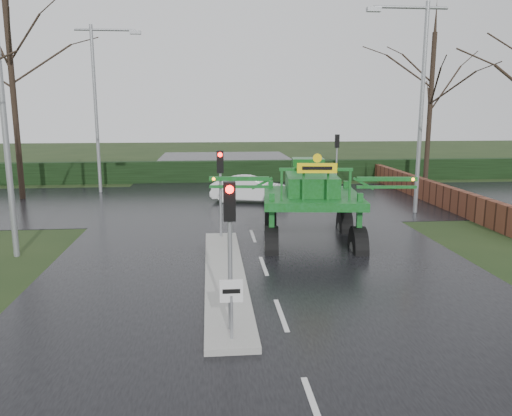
{
  "coord_description": "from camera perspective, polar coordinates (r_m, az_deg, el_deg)",
  "views": [
    {
      "loc": [
        -1.73,
        -11.57,
        5.02
      ],
      "look_at": [
        -0.27,
        3.8,
        2.0
      ],
      "focal_mm": 35.0,
      "sensor_mm": 36.0,
      "label": 1
    }
  ],
  "objects": [
    {
      "name": "street_light_right",
      "position": [
        25.59,
        17.86,
        12.72
      ],
      "size": [
        3.85,
        0.3,
        10.0
      ],
      "color": "gray",
      "rests_on": "ground"
    },
    {
      "name": "ground",
      "position": [
        12.73,
        2.89,
        -12.18
      ],
      "size": [
        140.0,
        140.0,
        0.0
      ],
      "primitive_type": "plane",
      "color": "black",
      "rests_on": "ground"
    },
    {
      "name": "brick_wall",
      "position": [
        30.48,
        18.32,
        2.17
      ],
      "size": [
        0.4,
        20.0,
        1.2
      ],
      "primitive_type": "cube",
      "color": "#592D1E",
      "rests_on": "ground"
    },
    {
      "name": "hedge_row",
      "position": [
        35.87,
        -2.62,
        4.22
      ],
      "size": [
        44.0,
        0.9,
        1.5
      ],
      "primitive_type": "cube",
      "color": "black",
      "rests_on": "ground"
    },
    {
      "name": "white_sedan",
      "position": [
        27.9,
        -0.63,
        0.7
      ],
      "size": [
        4.56,
        2.49,
        1.43
      ],
      "primitive_type": "imported",
      "rotation": [
        0.0,
        0.0,
        1.33
      ],
      "color": "white",
      "rests_on": "ground"
    },
    {
      "name": "traffic_signal_near",
      "position": [
        10.85,
        -3.02,
        -1.9
      ],
      "size": [
        0.26,
        0.33,
        3.52
      ],
      "color": "gray",
      "rests_on": "ground"
    },
    {
      "name": "road_cross",
      "position": [
        28.07,
        -1.8,
        0.77
      ],
      "size": [
        80.0,
        12.0,
        0.02
      ],
      "primitive_type": "cube",
      "color": "black",
      "rests_on": "ground"
    },
    {
      "name": "crop_sprayer",
      "position": [
        18.11,
        1.81,
        1.76
      ],
      "size": [
        7.89,
        5.3,
        4.43
      ],
      "rotation": [
        0.0,
        0.0,
        -0.11
      ],
      "color": "black",
      "rests_on": "ground"
    },
    {
      "name": "tree_right_far",
      "position": [
        35.77,
        19.41,
        12.83
      ],
      "size": [
        7.0,
        7.0,
        12.05
      ],
      "color": "black",
      "rests_on": "ground"
    },
    {
      "name": "median_island",
      "position": [
        15.39,
        -3.57,
        -7.66
      ],
      "size": [
        1.2,
        10.0,
        0.16
      ],
      "primitive_type": "cube",
      "color": "gray",
      "rests_on": "ground"
    },
    {
      "name": "street_light_left_near",
      "position": [
        18.75,
        -26.3,
        12.92
      ],
      "size": [
        3.85,
        0.3,
        10.0
      ],
      "color": "gray",
      "rests_on": "ground"
    },
    {
      "name": "tree_left_far",
      "position": [
        31.54,
        -26.18,
        13.84
      ],
      "size": [
        7.7,
        7.7,
        13.26
      ],
      "color": "black",
      "rests_on": "ground"
    },
    {
      "name": "keep_left_sign",
      "position": [
        10.83,
        -2.83,
        -10.42
      ],
      "size": [
        0.5,
        0.07,
        1.35
      ],
      "color": "gray",
      "rests_on": "ground"
    },
    {
      "name": "traffic_signal_far",
      "position": [
        32.72,
        9.23,
        6.67
      ],
      "size": [
        0.26,
        0.33,
        3.52
      ],
      "rotation": [
        0.0,
        0.0,
        3.14
      ],
      "color": "gray",
      "rests_on": "ground"
    },
    {
      "name": "street_light_left_far",
      "position": [
        32.24,
        -17.39,
        12.3
      ],
      "size": [
        3.85,
        0.3,
        10.0
      ],
      "color": "gray",
      "rests_on": "ground"
    },
    {
      "name": "road_main",
      "position": [
        22.21,
        -0.81,
        -1.98
      ],
      "size": [
        14.0,
        80.0,
        0.02
      ],
      "primitive_type": "cube",
      "color": "black",
      "rests_on": "ground"
    },
    {
      "name": "traffic_signal_mid",
      "position": [
        19.22,
        -4.11,
        3.77
      ],
      "size": [
        0.26,
        0.33,
        3.52
      ],
      "color": "gray",
      "rests_on": "ground"
    }
  ]
}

